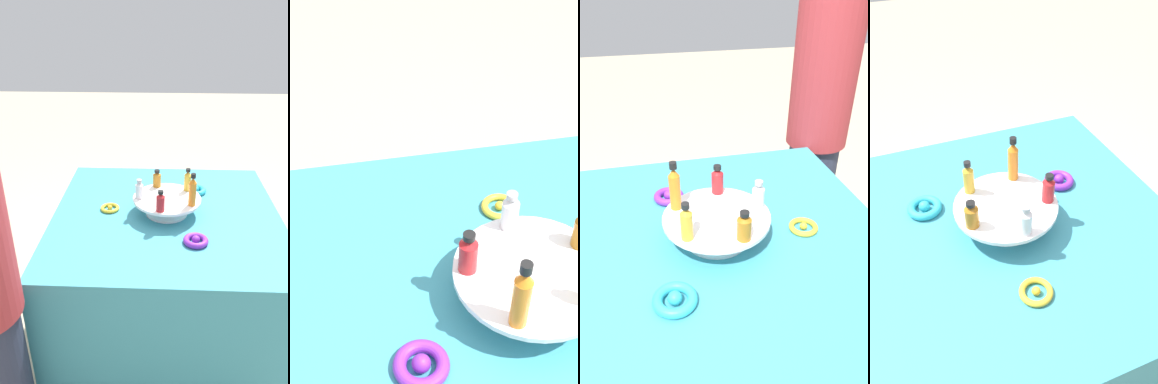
% 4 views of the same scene
% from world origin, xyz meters
% --- Properties ---
extents(ground_plane, '(12.00, 12.00, 0.00)m').
position_xyz_m(ground_plane, '(0.00, 0.00, 0.00)').
color(ground_plane, tan).
extents(party_table, '(1.04, 1.04, 0.70)m').
position_xyz_m(party_table, '(0.00, 0.00, 0.35)').
color(party_table, teal).
rests_on(party_table, ground_plane).
extents(display_stand, '(0.31, 0.31, 0.08)m').
position_xyz_m(display_stand, '(0.00, 0.00, 0.76)').
color(display_stand, white).
rests_on(display_stand, party_table).
extents(bottle_clear, '(0.04, 0.04, 0.09)m').
position_xyz_m(bottle_clear, '(0.13, 0.01, 0.83)').
color(bottle_clear, silver).
rests_on(bottle_clear, display_stand).
extents(bottle_red, '(0.04, 0.04, 0.09)m').
position_xyz_m(bottle_red, '(0.03, 0.12, 0.83)').
color(bottle_red, '#B21E23').
rests_on(bottle_red, display_stand).
extents(bottle_orange, '(0.03, 0.03, 0.15)m').
position_xyz_m(bottle_orange, '(-0.11, 0.07, 0.85)').
color(bottle_orange, orange).
rests_on(bottle_orange, display_stand).
extents(bottle_gold, '(0.03, 0.03, 0.11)m').
position_xyz_m(bottle_gold, '(-0.10, -0.08, 0.84)').
color(bottle_gold, gold).
rests_on(bottle_gold, display_stand).
extents(bottle_amber, '(0.04, 0.04, 0.09)m').
position_xyz_m(bottle_amber, '(0.05, -0.12, 0.82)').
color(bottle_amber, '#AD6B19').
rests_on(bottle_amber, display_stand).
extents(ribbon_bow_gold, '(0.09, 0.09, 0.02)m').
position_xyz_m(ribbon_bow_gold, '(0.27, -0.02, 0.71)').
color(ribbon_bow_gold, gold).
rests_on(ribbon_bow_gold, party_table).
extents(ribbon_bow_purple, '(0.10, 0.10, 0.03)m').
position_xyz_m(ribbon_bow_purple, '(-0.12, 0.24, 0.72)').
color(ribbon_bow_purple, purple).
rests_on(ribbon_bow_purple, party_table).
extents(ribbon_bow_teal, '(0.11, 0.11, 0.04)m').
position_xyz_m(ribbon_bow_teal, '(-0.15, -0.22, 0.72)').
color(ribbon_bow_teal, '#2DB7CC').
rests_on(ribbon_bow_teal, party_table).
extents(person_figure, '(0.27, 0.27, 1.62)m').
position_xyz_m(person_figure, '(0.61, 0.62, 0.82)').
color(person_figure, '#282D42').
rests_on(person_figure, ground_plane).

